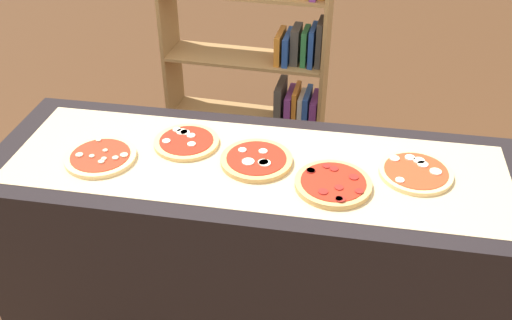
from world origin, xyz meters
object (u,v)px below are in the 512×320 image
at_px(pizza_mozzarella_2, 256,160).
at_px(pizza_pepperoni_3, 333,184).
at_px(pizza_mozzarella_1, 186,142).
at_px(bookshelf, 269,71).
at_px(pizza_mushroom_0, 101,157).
at_px(pizza_mozzarella_4, 416,172).

relative_size(pizza_mozzarella_2, pizza_pepperoni_3, 0.99).
xyz_separation_m(pizza_mozzarella_1, pizza_mozzarella_2, (0.30, -0.08, 0.00)).
bearing_deg(pizza_pepperoni_3, bookshelf, 108.53).
bearing_deg(pizza_pepperoni_3, pizza_mozzarella_2, 161.21).
relative_size(pizza_mushroom_0, pizza_mozzarella_4, 1.01).
distance_m(pizza_mushroom_0, pizza_mozzarella_4, 1.21).
height_order(pizza_mushroom_0, pizza_mozzarella_1, pizza_mushroom_0).
bearing_deg(pizza_mushroom_0, pizza_mozzarella_2, 7.65).
height_order(pizza_pepperoni_3, pizza_mozzarella_4, pizza_pepperoni_3).
height_order(pizza_mozzarella_4, bookshelf, bookshelf).
bearing_deg(bookshelf, pizza_mushroom_0, -110.42).
relative_size(pizza_mozzarella_2, bookshelf, 0.18).
xyz_separation_m(pizza_mushroom_0, pizza_mozzarella_1, (0.30, 0.16, -0.00)).
relative_size(pizza_pepperoni_3, bookshelf, 0.18).
height_order(pizza_mozzarella_1, pizza_pepperoni_3, pizza_pepperoni_3).
bearing_deg(pizza_mozzarella_1, pizza_mozzarella_4, -3.55).
bearing_deg(pizza_mozzarella_2, pizza_mushroom_0, -172.35).
height_order(pizza_mushroom_0, bookshelf, bookshelf).
height_order(pizza_mozzarella_2, pizza_pepperoni_3, same).
bearing_deg(bookshelf, pizza_mozzarella_4, -57.74).
distance_m(pizza_mozzarella_1, pizza_pepperoni_3, 0.63).
bearing_deg(pizza_mozzarella_4, pizza_mozzarella_1, 176.45).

